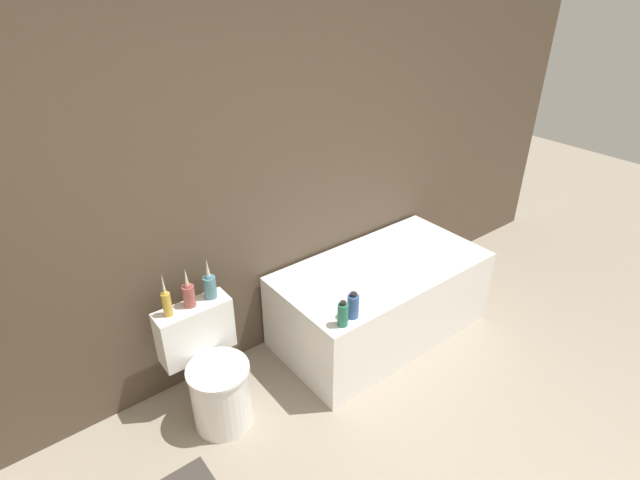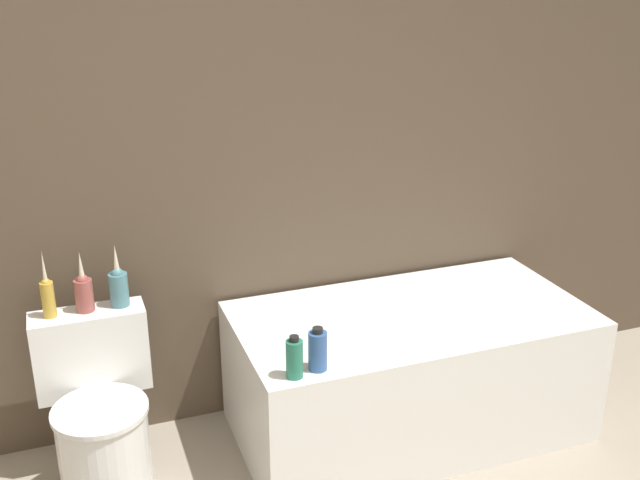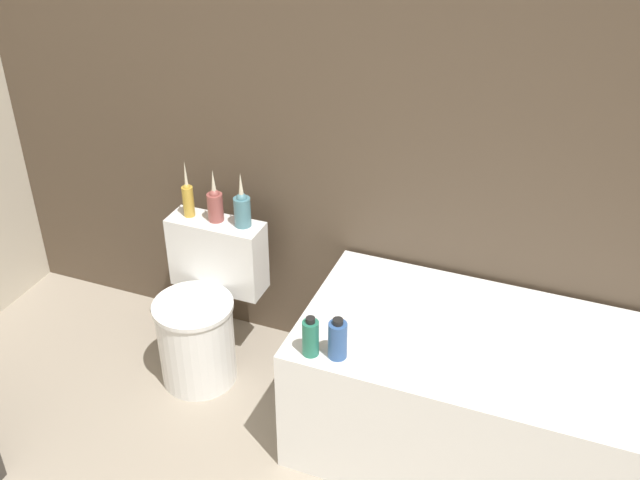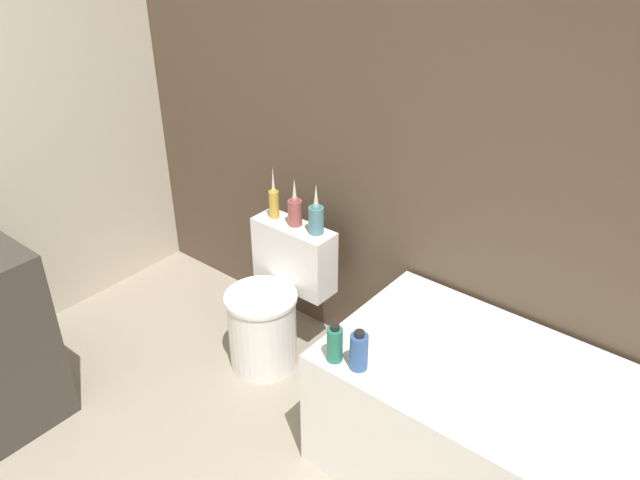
{
  "view_description": "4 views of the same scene",
  "coord_description": "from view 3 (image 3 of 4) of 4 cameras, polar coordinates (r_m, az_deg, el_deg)",
  "views": [
    {
      "loc": [
        -1.3,
        -0.28,
        2.42
      ],
      "look_at": [
        0.24,
        1.7,
        1.0
      ],
      "focal_mm": 28.0,
      "sensor_mm": 36.0,
      "label": 1
    },
    {
      "loc": [
        -0.53,
        -0.81,
        2.0
      ],
      "look_at": [
        0.35,
        1.6,
        1.02
      ],
      "focal_mm": 42.0,
      "sensor_mm": 36.0,
      "label": 2
    },
    {
      "loc": [
        1.0,
        -0.53,
        2.39
      ],
      "look_at": [
        0.2,
        1.52,
        1.02
      ],
      "focal_mm": 42.0,
      "sensor_mm": 36.0,
      "label": 3
    },
    {
      "loc": [
        1.31,
        -0.04,
        2.17
      ],
      "look_at": [
        0.03,
        1.54,
        1.0
      ],
      "focal_mm": 35.0,
      "sensor_mm": 36.0,
      "label": 4
    }
  ],
  "objects": [
    {
      "name": "shampoo_bottle_tall",
      "position": [
        2.74,
        -0.72,
        -7.42
      ],
      "size": [
        0.06,
        0.06,
        0.16
      ],
      "color": "#267259",
      "rests_on": "bathtub"
    },
    {
      "name": "bathtub",
      "position": [
        3.1,
        12.78,
        -11.6
      ],
      "size": [
        1.51,
        0.78,
        0.57
      ],
      "color": "white",
      "rests_on": "ground"
    },
    {
      "name": "vase_bronze",
      "position": [
        3.27,
        -5.95,
        2.44
      ],
      "size": [
        0.07,
        0.07,
        0.26
      ],
      "color": "teal",
      "rests_on": "toilet"
    },
    {
      "name": "shampoo_bottle_short",
      "position": [
        2.73,
        1.35,
        -7.58
      ],
      "size": [
        0.07,
        0.07,
        0.17
      ],
      "color": "#335999",
      "rests_on": "bathtub"
    },
    {
      "name": "vase_silver",
      "position": [
        3.32,
        -8.0,
        2.76
      ],
      "size": [
        0.07,
        0.07,
        0.25
      ],
      "color": "#994C47",
      "rests_on": "toilet"
    },
    {
      "name": "wall_back_tiled",
      "position": [
        3.09,
        1.2,
        11.36
      ],
      "size": [
        6.4,
        0.06,
        2.6
      ],
      "color": "brown",
      "rests_on": "ground_plane"
    },
    {
      "name": "vase_gold",
      "position": [
        3.38,
        -10.03,
        3.18
      ],
      "size": [
        0.05,
        0.05,
        0.27
      ],
      "color": "gold",
      "rests_on": "toilet"
    },
    {
      "name": "toilet",
      "position": [
        3.45,
        -8.87,
        -5.46
      ],
      "size": [
        0.44,
        0.51,
        0.7
      ],
      "color": "white",
      "rests_on": "ground"
    }
  ]
}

